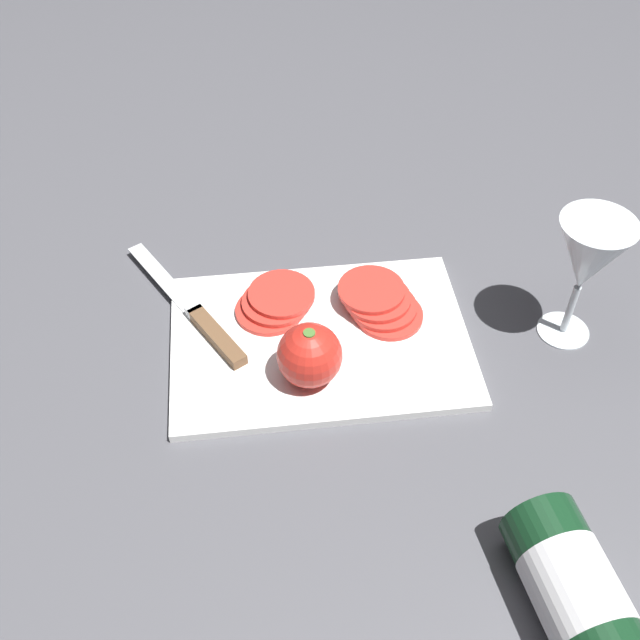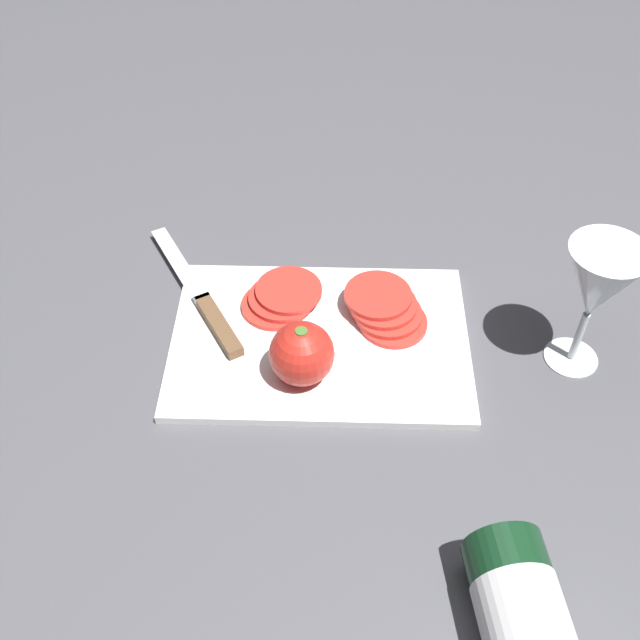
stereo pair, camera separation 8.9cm
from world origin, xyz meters
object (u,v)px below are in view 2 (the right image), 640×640
at_px(whole_tomato, 302,354).
at_px(knife, 210,312).
at_px(wine_glass, 597,287).
at_px(tomato_slice_stack_near, 386,309).
at_px(tomato_slice_stack_far, 282,298).

relative_size(whole_tomato, knife, 0.31).
distance_m(wine_glass, tomato_slice_stack_near, 0.25).
height_order(whole_tomato, knife, whole_tomato).
xyz_separation_m(knife, tomato_slice_stack_near, (0.22, 0.00, 0.01)).
distance_m(wine_glass, whole_tomato, 0.33).
bearing_deg(tomato_slice_stack_far, tomato_slice_stack_near, -8.30).
bearing_deg(knife, wine_glass, -126.66).
relative_size(whole_tomato, tomato_slice_stack_near, 0.68).
height_order(wine_glass, tomato_slice_stack_near, wine_glass).
bearing_deg(wine_glass, whole_tomato, -172.31).
xyz_separation_m(whole_tomato, knife, (-0.12, 0.09, -0.03)).
bearing_deg(knife, whole_tomato, -158.18).
xyz_separation_m(knife, tomato_slice_stack_far, (0.09, 0.02, 0.00)).
height_order(wine_glass, whole_tomato, wine_glass).
xyz_separation_m(whole_tomato, tomato_slice_stack_near, (0.10, 0.10, -0.02)).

